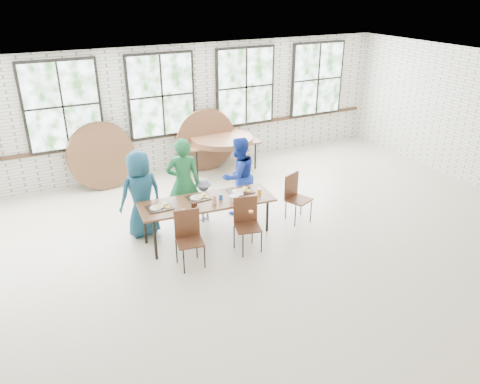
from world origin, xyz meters
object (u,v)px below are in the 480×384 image
object	(u,v)px
chair_near_left	(188,233)
storage_table	(222,144)
dining_table	(207,203)
chair_near_right	(247,219)

from	to	relation	value
chair_near_left	storage_table	world-z (taller)	chair_near_left
dining_table	storage_table	bearing A→B (deg)	66.38
chair_near_left	storage_table	xyz separation A→B (m)	(2.25, 3.55, 0.13)
chair_near_right	storage_table	size ratio (longest dim) A/B	0.51
chair_near_left	dining_table	bearing A→B (deg)	57.14
chair_near_left	chair_near_right	xyz separation A→B (m)	(1.07, 0.00, 0.00)
chair_near_right	storage_table	world-z (taller)	chair_near_right
chair_near_right	storage_table	bearing A→B (deg)	86.10
chair_near_left	storage_table	size ratio (longest dim) A/B	0.51
storage_table	dining_table	bearing A→B (deg)	-114.25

